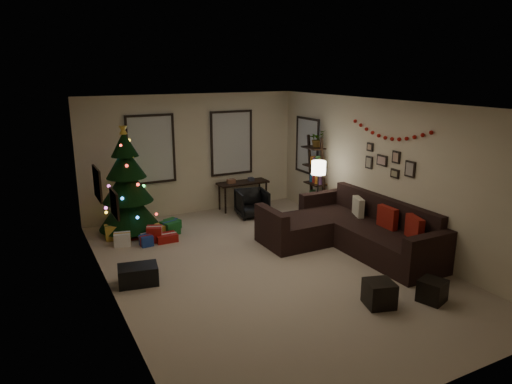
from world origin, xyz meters
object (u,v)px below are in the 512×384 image
(sofa, at_px, (350,231))
(desk_chair, at_px, (252,203))
(christmas_tree, at_px, (127,188))
(desk, at_px, (243,185))
(bookshelf, at_px, (316,178))

(sofa, bearing_deg, desk_chair, 107.19)
(christmas_tree, xyz_separation_m, desk, (2.77, 0.45, -0.35))
(desk_chair, bearing_deg, bookshelf, -17.24)
(christmas_tree, bearing_deg, desk, 9.27)
(sofa, bearing_deg, desk, 102.20)
(desk, bearing_deg, desk_chair, -98.04)
(bookshelf, bearing_deg, christmas_tree, 168.16)
(christmas_tree, distance_m, sofa, 4.42)
(sofa, xyz_separation_m, desk, (-0.68, 3.14, 0.27))
(christmas_tree, distance_m, desk, 2.83)
(desk_chair, bearing_deg, sofa, -63.68)
(sofa, relative_size, desk, 2.56)
(desk, height_order, bookshelf, bookshelf)
(christmas_tree, distance_m, bookshelf, 4.04)
(sofa, bearing_deg, bookshelf, 74.99)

